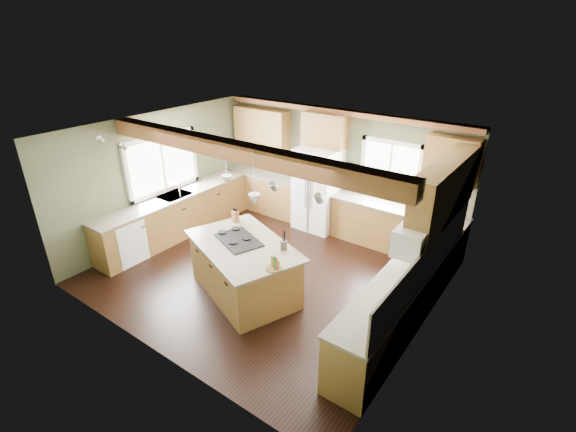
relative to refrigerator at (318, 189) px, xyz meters
The scene contains 37 objects.
floor 2.32m from the refrigerator, 81.95° to the right, with size 5.60×5.60×0.00m, color black.
ceiling 2.73m from the refrigerator, 81.95° to the right, with size 5.60×5.60×0.00m, color silver.
wall_back 0.63m from the refrigerator, 51.71° to the left, with size 5.60×5.60×0.00m, color #454D36.
wall_left 3.30m from the refrigerator, 139.70° to the right, with size 5.00×5.00×0.00m, color #454D36.
wall_right 3.78m from the refrigerator, 34.37° to the right, with size 5.00×5.00×0.00m, color #454D36.
ceiling_beam 3.24m from the refrigerator, 83.92° to the right, with size 5.55×0.26×0.26m, color brown.
soffit_trim 1.69m from the refrigerator, 43.03° to the left, with size 5.55×0.20×0.10m, color brown.
backsplash_back 0.57m from the refrigerator, 50.58° to the left, with size 5.58×0.03×0.58m, color brown.
backsplash_right 3.73m from the refrigerator, 33.86° to the right, with size 0.03×3.70×0.58m, color brown.
base_cab_back_left 1.56m from the refrigerator, behind, with size 2.02×0.60×0.88m, color brown.
counter_back_left 1.49m from the refrigerator, behind, with size 2.06×0.64×0.04m, color #4F473A.
base_cab_back_right 1.85m from the refrigerator, ahead, with size 2.62×0.60×0.88m, color brown.
counter_back_right 1.79m from the refrigerator, ahead, with size 2.66×0.64×0.04m, color #4F473A.
base_cab_left 3.06m from the refrigerator, 136.74° to the right, with size 0.60×3.70×0.88m, color brown.
counter_left 3.02m from the refrigerator, 136.74° to the right, with size 0.64×3.74×0.04m, color #4F473A.
base_cab_right 3.51m from the refrigerator, 36.47° to the right, with size 0.60×3.70×0.88m, color brown.
counter_right 3.48m from the refrigerator, 36.47° to the right, with size 0.64×3.74×0.04m, color #4F473A.
upper_cab_back_left 2.00m from the refrigerator, behind, with size 1.40×0.35×0.90m, color brown.
upper_cab_over_fridge 1.27m from the refrigerator, 90.00° to the left, with size 0.96×0.35×0.70m, color brown.
upper_cab_right 3.34m from the refrigerator, 22.64° to the right, with size 0.35×2.20×0.90m, color brown.
upper_cab_back_corner 2.81m from the refrigerator, ahead, with size 0.90×0.35×0.90m, color brown.
window_left 3.30m from the refrigerator, 140.15° to the right, with size 0.04×1.60×1.05m, color white.
window_back 1.63m from the refrigerator, 13.94° to the left, with size 1.10×0.04×1.00m, color white.
sink 3.02m from the refrigerator, 136.74° to the right, with size 0.50×0.65×0.03m, color #262628.
faucet 2.90m from the refrigerator, 134.30° to the right, with size 0.02×0.02×0.28m, color #B2B2B7.
dishwasher 4.05m from the refrigerator, 123.02° to the right, with size 0.60×0.60×0.84m, color white.
oven 4.40m from the refrigerator, 50.38° to the right, with size 0.60×0.72×0.84m, color white.
microwave 3.66m from the refrigerator, 37.00° to the right, with size 0.40×0.70×0.38m, color white.
pendant_left 2.82m from the refrigerator, 91.95° to the right, with size 0.18×0.18×0.16m, color #B2B2B7.
pendant_right 3.24m from the refrigerator, 75.37° to the right, with size 0.18×0.18×0.16m, color #B2B2B7.
refrigerator is the anchor object (origin of this frame).
island 2.87m from the refrigerator, 83.02° to the right, with size 1.87×1.14×0.88m, color brown.
island_top 2.84m from the refrigerator, 83.02° to the right, with size 1.99×1.27×0.04m, color #4F473A.
cooktop 2.77m from the refrigerator, 85.85° to the right, with size 0.81×0.54×0.02m, color black.
knife_block 2.29m from the refrigerator, 98.10° to the right, with size 0.12×0.09×0.21m, color brown.
utensil_crock 2.73m from the refrigerator, 69.10° to the right, with size 0.11×0.11×0.15m, color #433936.
bottle_tray 3.33m from the refrigerator, 68.88° to the right, with size 0.24×0.24×0.22m, color brown, non-canonical shape.
Camera 1 is at (4.10, -5.04, 4.21)m, focal length 26.00 mm.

